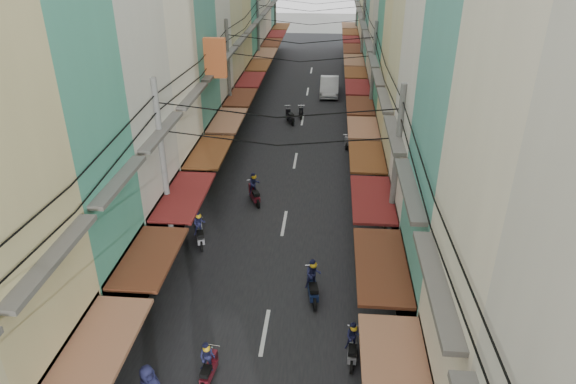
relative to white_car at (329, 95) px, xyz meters
The scene contains 12 objects.
ground 29.32m from the white_car, 93.90° to the right, with size 160.00×160.00×0.00m, color slate.
road 9.47m from the white_car, 102.16° to the right, with size 10.00×80.00×0.02m, color black.
sidewalk_left 12.56m from the white_car, 132.55° to the right, with size 3.00×80.00×0.06m, color slate.
sidewalk_right 10.29m from the white_car, 64.04° to the right, with size 3.00×80.00×0.06m, color slate.
building_row_right 16.96m from the white_car, 65.19° to the right, with size 7.80×68.98×22.59m.
utility_poles 15.82m from the white_car, 97.97° to the right, with size 10.20×66.13×8.20m.
white_car is the anchor object (origin of this frame).
bicycle 30.01m from the white_car, 83.10° to the right, with size 0.63×1.69×1.16m, color black.
moving_scooters 22.97m from the white_car, 95.43° to the right, with size 7.68×29.01×1.87m.
parked_scooters 32.96m from the white_car, 84.88° to the right, with size 13.01×15.49×1.01m.
pedestrians 27.53m from the white_car, 103.51° to the right, with size 13.80×23.11×2.21m.
traffic_sign 31.86m from the white_car, 84.08° to the right, with size 0.10×0.69×3.15m.
Camera 1 is at (2.10, -16.51, 13.41)m, focal length 32.00 mm.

